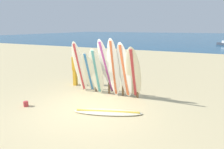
{
  "coord_description": "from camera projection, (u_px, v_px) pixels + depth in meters",
  "views": [
    {
      "loc": [
        3.33,
        -5.33,
        2.82
      ],
      "look_at": [
        -0.06,
        2.12,
        0.78
      ],
      "focal_mm": 30.64,
      "sensor_mm": 36.0,
      "label": 1
    }
  ],
  "objects": [
    {
      "name": "ground_plane",
      "position": [
        89.0,
        109.0,
        6.73
      ],
      "size": [
        120.0,
        120.0,
        0.0
      ],
      "primitive_type": "plane",
      "color": "#CCB784"
    },
    {
      "name": "ocean_water",
      "position": [
        188.0,
        37.0,
        57.94
      ],
      "size": [
        120.0,
        80.0,
        0.01
      ],
      "primitive_type": "cube",
      "color": "navy",
      "rests_on": "ground"
    },
    {
      "name": "surfboard_rack",
      "position": [
        109.0,
        80.0,
        8.21
      ],
      "size": [
        2.67,
        0.09,
        1.02
      ],
      "color": "brown",
      "rests_on": "ground"
    },
    {
      "name": "surfboard_leaning_far_left",
      "position": [
        80.0,
        67.0,
        8.17
      ],
      "size": [
        0.51,
        0.77,
        2.28
      ],
      "color": "white",
      "rests_on": "ground"
    },
    {
      "name": "surfboard_leaning_left",
      "position": [
        89.0,
        73.0,
        8.09
      ],
      "size": [
        0.67,
        1.05,
        1.89
      ],
      "color": "silver",
      "rests_on": "ground"
    },
    {
      "name": "surfboard_leaning_center_left",
      "position": [
        97.0,
        72.0,
        7.89
      ],
      "size": [
        0.59,
        0.72,
        2.03
      ],
      "color": "silver",
      "rests_on": "ground"
    },
    {
      "name": "surfboard_leaning_center",
      "position": [
        107.0,
        68.0,
        7.78
      ],
      "size": [
        0.67,
        1.12,
        2.41
      ],
      "color": "white",
      "rests_on": "ground"
    },
    {
      "name": "surfboard_leaning_center_right",
      "position": [
        114.0,
        69.0,
        7.51
      ],
      "size": [
        0.49,
        0.76,
        2.44
      ],
      "color": "white",
      "rests_on": "ground"
    },
    {
      "name": "surfboard_leaning_right",
      "position": [
        124.0,
        71.0,
        7.4
      ],
      "size": [
        0.72,
        0.88,
        2.31
      ],
      "color": "white",
      "rests_on": "ground"
    },
    {
      "name": "surfboard_leaning_far_right",
      "position": [
        134.0,
        74.0,
        7.25
      ],
      "size": [
        0.62,
        1.07,
        2.18
      ],
      "color": "beige",
      "rests_on": "ground"
    },
    {
      "name": "surfboard_lying_on_sand",
      "position": [
        108.0,
        112.0,
        6.44
      ],
      "size": [
        2.37,
        1.24,
        0.08
      ],
      "color": "beige",
      "rests_on": "ground"
    },
    {
      "name": "beachgoer_standing",
      "position": [
        75.0,
        67.0,
        9.34
      ],
      "size": [
        0.22,
        0.28,
        1.65
      ],
      "color": "gold",
      "rests_on": "ground"
    },
    {
      "name": "sand_bucket",
      "position": [
        26.0,
        104.0,
        6.97
      ],
      "size": [
        0.17,
        0.17,
        0.19
      ],
      "primitive_type": "cylinder",
      "color": "#B73338",
      "rests_on": "ground"
    }
  ]
}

